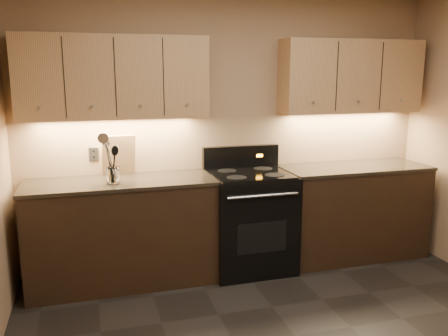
{
  "coord_description": "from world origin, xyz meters",
  "views": [
    {
      "loc": [
        -1.34,
        -2.36,
        1.86
      ],
      "look_at": [
        -0.24,
        1.45,
        1.04
      ],
      "focal_mm": 38.0,
      "sensor_mm": 36.0,
      "label": 1
    }
  ],
  "objects": [
    {
      "name": "wall_back",
      "position": [
        0.0,
        2.0,
        1.3
      ],
      "size": [
        4.0,
        0.04,
        2.6
      ],
      "primitive_type": "cube",
      "color": "#9B805B",
      "rests_on": "ground"
    },
    {
      "name": "counter_left",
      "position": [
        -1.1,
        1.7,
        0.47
      ],
      "size": [
        1.62,
        0.62,
        0.93
      ],
      "color": "black",
      "rests_on": "ground"
    },
    {
      "name": "counter_right",
      "position": [
        1.18,
        1.7,
        0.47
      ],
      "size": [
        1.46,
        0.62,
        0.93
      ],
      "color": "black",
      "rests_on": "ground"
    },
    {
      "name": "stove",
      "position": [
        0.08,
        1.68,
        0.48
      ],
      "size": [
        0.76,
        0.68,
        1.14
      ],
      "color": "black",
      "rests_on": "ground"
    },
    {
      "name": "upper_cab_left",
      "position": [
        -1.1,
        1.85,
        1.8
      ],
      "size": [
        1.6,
        0.3,
        0.7
      ],
      "primitive_type": "cube",
      "color": "tan",
      "rests_on": "wall_back"
    },
    {
      "name": "upper_cab_right",
      "position": [
        1.18,
        1.85,
        1.8
      ],
      "size": [
        1.44,
        0.3,
        0.7
      ],
      "primitive_type": "cube",
      "color": "tan",
      "rests_on": "wall_back"
    },
    {
      "name": "outlet_plate",
      "position": [
        -1.3,
        1.99,
        1.12
      ],
      "size": [
        0.08,
        0.01,
        0.12
      ],
      "primitive_type": "cube",
      "color": "#B2B5BA",
      "rests_on": "wall_back"
    },
    {
      "name": "utensil_crock",
      "position": [
        -1.16,
        1.61,
        0.99
      ],
      "size": [
        0.15,
        0.15,
        0.14
      ],
      "color": "white",
      "rests_on": "counter_left"
    },
    {
      "name": "cutting_board",
      "position": [
        -1.08,
        1.94,
        1.11
      ],
      "size": [
        0.31,
        0.15,
        0.37
      ],
      "primitive_type": "cube",
      "rotation": [
        0.26,
        0.0,
        0.11
      ],
      "color": "tan",
      "rests_on": "counter_left"
    },
    {
      "name": "wooden_spoon",
      "position": [
        -1.19,
        1.6,
        1.1
      ],
      "size": [
        0.14,
        0.16,
        0.31
      ],
      "primitive_type": null,
      "rotation": [
        -0.22,
        0.32,
        0.28
      ],
      "color": "tan",
      "rests_on": "utensil_crock"
    },
    {
      "name": "black_spoon",
      "position": [
        -1.16,
        1.64,
        1.09
      ],
      "size": [
        0.1,
        0.1,
        0.31
      ],
      "primitive_type": null,
      "rotation": [
        0.12,
        0.12,
        -0.1
      ],
      "color": "black",
      "rests_on": "utensil_crock"
    },
    {
      "name": "black_turner",
      "position": [
        -1.16,
        1.6,
        1.13
      ],
      "size": [
        0.16,
        0.16,
        0.39
      ],
      "primitive_type": null,
      "rotation": [
        -0.19,
        -0.09,
        0.4
      ],
      "color": "black",
      "rests_on": "utensil_crock"
    },
    {
      "name": "steel_spatula",
      "position": [
        -1.13,
        1.63,
        1.13
      ],
      "size": [
        0.17,
        0.11,
        0.38
      ],
      "primitive_type": null,
      "rotation": [
        0.01,
        -0.2,
        -0.18
      ],
      "color": "silver",
      "rests_on": "utensil_crock"
    },
    {
      "name": "steel_skimmer",
      "position": [
        -1.13,
        1.6,
        1.15
      ],
      "size": [
        0.18,
        0.1,
        0.42
      ],
      "primitive_type": null,
      "rotation": [
        0.03,
        -0.24,
        -0.03
      ],
      "color": "silver",
      "rests_on": "utensil_crock"
    }
  ]
}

